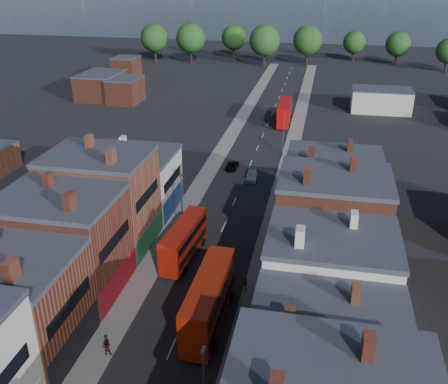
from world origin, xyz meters
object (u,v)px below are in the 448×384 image
at_px(bus_2, 285,112).
at_px(car_2, 232,166).
at_px(ped_3, 245,284).
at_px(car_3, 252,176).
at_px(bus_1, 209,299).
at_px(ped_1, 107,347).
at_px(bus_0, 184,240).

height_order(bus_2, car_2, bus_2).
bearing_deg(ped_3, car_3, -2.29).
bearing_deg(bus_1, bus_2, 89.94).
distance_m(bus_2, ped_1, 75.60).
xyz_separation_m(car_3, ped_1, (-6.73, -42.91, 0.35)).
relative_size(bus_0, ped_3, 6.51).
xyz_separation_m(bus_2, car_2, (-6.33, -28.35, -2.07)).
xyz_separation_m(car_2, car_3, (4.03, -3.78, 0.07)).
distance_m(car_3, ped_3, 30.94).
xyz_separation_m(ped_1, ped_3, (10.83, 12.25, -0.04)).
bearing_deg(car_2, bus_1, -81.47).
height_order(bus_1, bus_2, bus_1).
bearing_deg(bus_2, bus_1, -92.31).
bearing_deg(bus_2, bus_0, -98.11).
bearing_deg(car_2, ped_1, -92.47).
relative_size(bus_1, ped_1, 7.16).
bearing_deg(ped_1, car_3, -112.03).
bearing_deg(ped_3, bus_0, 48.12).
bearing_deg(car_3, bus_2, 82.47).
bearing_deg(bus_1, car_2, 98.37).
distance_m(car_2, car_3, 5.52).
bearing_deg(ped_1, ped_3, -144.61).
relative_size(car_2, ped_3, 2.44).
xyz_separation_m(bus_2, ped_1, (-9.03, -75.04, -1.66)).
bearing_deg(bus_2, ped_1, -98.43).
xyz_separation_m(bus_0, bus_1, (5.72, -11.13, 0.40)).
relative_size(car_3, ped_1, 2.52).
distance_m(bus_0, bus_2, 57.92).
bearing_deg(bus_0, ped_1, -93.06).
relative_size(car_2, ped_1, 2.34).
height_order(bus_0, ped_1, bus_0).
xyz_separation_m(car_2, ped_1, (-2.71, -46.69, 0.42)).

